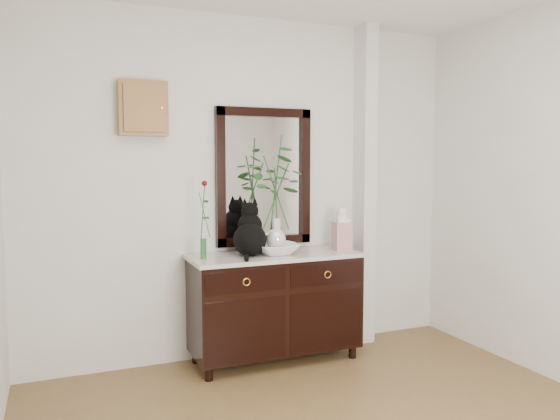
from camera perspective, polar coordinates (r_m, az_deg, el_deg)
name	(u,v)px	position (r m, az deg, el deg)	size (l,w,h in m)	color
wall_back	(252,188)	(4.39, -2.97, 2.28)	(3.60, 0.04, 2.70)	silver
pilaster	(364,186)	(4.75, 8.81, 2.45)	(0.12, 0.20, 2.70)	silver
sideboard	(275,301)	(4.32, -0.52, -9.51)	(1.33, 0.52, 0.82)	black
wall_mirror	(264,177)	(4.41, -1.69, 3.47)	(0.80, 0.06, 1.10)	black
key_cabinet	(143,108)	(4.15, -14.12, 10.27)	(0.35, 0.10, 0.40)	brown
cat	(250,229)	(4.15, -3.17, -1.95)	(0.29, 0.36, 0.41)	black
lotus_bowl	(276,249)	(4.22, -0.41, -4.08)	(0.34, 0.34, 0.08)	white
vase_branches	(276,193)	(4.17, -0.41, 1.80)	(0.43, 0.43, 0.91)	silver
bud_vase_rose	(203,219)	(4.02, -8.05, -0.97)	(0.07, 0.07, 0.59)	#2B6531
ginger_jar	(342,228)	(4.43, 6.48, -1.87)	(0.13, 0.13, 0.36)	white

